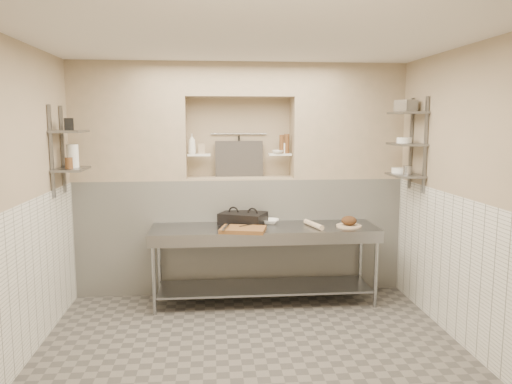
{
  "coord_description": "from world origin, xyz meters",
  "views": [
    {
      "loc": [
        -0.36,
        -4.4,
        2.1
      ],
      "look_at": [
        0.12,
        0.9,
        1.35
      ],
      "focal_mm": 35.0,
      "sensor_mm": 36.0,
      "label": 1
    }
  ],
  "objects": [
    {
      "name": "bread_loaf",
      "position": [
        1.23,
        1.13,
        0.97
      ],
      "size": [
        0.18,
        0.18,
        0.11
      ],
      "primitive_type": "ellipsoid",
      "color": "#4C2D19",
      "rests_on": "bread_board"
    },
    {
      "name": "wall_left",
      "position": [
        -2.05,
        0.0,
        1.4
      ],
      "size": [
        0.1,
        3.9,
        2.8
      ],
      "primitive_type": "cube",
      "color": "tan",
      "rests_on": "ground"
    },
    {
      "name": "wall_right",
      "position": [
        2.05,
        0.0,
        1.4
      ],
      "size": [
        0.1,
        3.9,
        2.8
      ],
      "primitive_type": "cube",
      "color": "tan",
      "rests_on": "ground"
    },
    {
      "name": "knife_blade",
      "position": [
        0.05,
        1.09,
        0.95
      ],
      "size": [
        0.22,
        0.17,
        0.01
      ],
      "primitive_type": "cube",
      "rotation": [
        0.0,
        0.0,
        0.61
      ],
      "color": "gray",
      "rests_on": "cutting_board"
    },
    {
      "name": "wainscot_right",
      "position": [
        1.99,
        0.0,
        0.7
      ],
      "size": [
        0.02,
        3.9,
        1.4
      ],
      "primitive_type": "cube",
      "color": "white",
      "rests_on": "floor"
    },
    {
      "name": "tongs",
      "position": [
        -0.2,
        0.97,
        0.96
      ],
      "size": [
        0.09,
        0.29,
        0.03
      ],
      "primitive_type": "cylinder",
      "rotation": [
        1.57,
        0.0,
        -0.24
      ],
      "color": "gray",
      "rests_on": "cutting_board"
    },
    {
      "name": "canister_right",
      "position": [
        1.84,
        0.98,
        1.56
      ],
      "size": [
        0.1,
        0.1,
        0.1
      ],
      "primitive_type": "cylinder",
      "color": "gray",
      "rests_on": "wall_shelf_right_lower"
    },
    {
      "name": "shelf_rail_left_a",
      "position": [
        -1.98,
        1.25,
        1.8
      ],
      "size": [
        0.03,
        0.03,
        0.95
      ],
      "primitive_type": "cube",
      "color": "slate",
      "rests_on": "wall_left"
    },
    {
      "name": "jar_alcove",
      "position": [
        -0.47,
        1.76,
        1.77
      ],
      "size": [
        0.08,
        0.08,
        0.12
      ],
      "primitive_type": "cube",
      "color": "tan",
      "rests_on": "alcove_shelf_left"
    },
    {
      "name": "wall_shelf_right_upper",
      "position": [
        1.84,
        1.05,
        2.2
      ],
      "size": [
        0.3,
        0.5,
        0.03
      ],
      "primitive_type": "cube",
      "color": "slate",
      "rests_on": "wall_right"
    },
    {
      "name": "wall_shelf_left_lower",
      "position": [
        -1.84,
        1.05,
        1.6
      ],
      "size": [
        0.3,
        0.5,
        0.02
      ],
      "primitive_type": "cube",
      "color": "slate",
      "rests_on": "wall_left"
    },
    {
      "name": "box_left_upper",
      "position": [
        -1.84,
        1.04,
        2.08
      ],
      "size": [
        0.12,
        0.12,
        0.13
      ],
      "primitive_type": "cube",
      "rotation": [
        0.0,
        0.0,
        0.33
      ],
      "color": "black",
      "rests_on": "wall_shelf_left_upper"
    },
    {
      "name": "cutting_board",
      "position": [
        -0.01,
        0.98,
        0.92
      ],
      "size": [
        0.55,
        0.44,
        0.04
      ],
      "primitive_type": "cube",
      "rotation": [
        0.0,
        0.0,
        -0.23
      ],
      "color": "brown",
      "rests_on": "prep_table"
    },
    {
      "name": "bowl_alcove",
      "position": [
        0.47,
        1.7,
        1.73
      ],
      "size": [
        0.17,
        0.17,
        0.04
      ],
      "primitive_type": "imported",
      "rotation": [
        0.0,
        0.0,
        -0.21
      ],
      "color": "white",
      "rests_on": "alcove_shelf_right"
    },
    {
      "name": "utensil_rail",
      "position": [
        0.0,
        1.92,
        1.95
      ],
      "size": [
        0.7,
        0.02,
        0.02
      ],
      "primitive_type": "cylinder",
      "rotation": [
        0.0,
        1.57,
        0.0
      ],
      "color": "gray",
      "rests_on": "wall_back"
    },
    {
      "name": "jug_left",
      "position": [
        -1.84,
        1.12,
        1.74
      ],
      "size": [
        0.12,
        0.12,
        0.25
      ],
      "primitive_type": "cylinder",
      "color": "white",
      "rests_on": "wall_shelf_left_lower"
    },
    {
      "name": "prep_table",
      "position": [
        0.25,
        1.18,
        0.64
      ],
      "size": [
        2.6,
        0.7,
        0.9
      ],
      "color": "gray",
      "rests_on": "floor"
    },
    {
      "name": "floor",
      "position": [
        0.0,
        0.0,
        -0.05
      ],
      "size": [
        4.0,
        3.9,
        0.1
      ],
      "primitive_type": "cube",
      "color": "#5F5954",
      "rests_on": "ground"
    },
    {
      "name": "shelf_rail_left_b",
      "position": [
        -1.98,
        0.85,
        1.8
      ],
      "size": [
        0.03,
        0.03,
        0.95
      ],
      "primitive_type": "cube",
      "color": "slate",
      "rests_on": "wall_left"
    },
    {
      "name": "bread_board",
      "position": [
        1.23,
        1.13,
        0.91
      ],
      "size": [
        0.29,
        0.29,
        0.02
      ],
      "primitive_type": "cylinder",
      "color": "beige",
      "rests_on": "prep_table"
    },
    {
      "name": "condiment_a",
      "position": [
        0.59,
        1.74,
        1.83
      ],
      "size": [
        0.07,
        0.07,
        0.24
      ],
      "primitive_type": "cylinder",
      "color": "brown",
      "rests_on": "alcove_shelf_right"
    },
    {
      "name": "rolling_pin",
      "position": [
        0.81,
        1.13,
        0.93
      ],
      "size": [
        0.17,
        0.4,
        0.06
      ],
      "primitive_type": "cylinder",
      "rotation": [
        1.57,
        0.0,
        0.28
      ],
      "color": "beige",
      "rests_on": "prep_table"
    },
    {
      "name": "alcove_sill",
      "position": [
        0.0,
        1.75,
        1.41
      ],
      "size": [
        1.3,
        0.4,
        0.02
      ],
      "primitive_type": "cube",
      "color": "tan",
      "rests_on": "backwall_lower"
    },
    {
      "name": "bottle_soap",
      "position": [
        -0.58,
        1.74,
        1.84
      ],
      "size": [
        0.11,
        0.11,
        0.25
      ],
      "primitive_type": "imported",
      "rotation": [
        0.0,
        0.0,
        -0.21
      ],
      "color": "white",
      "rests_on": "alcove_shelf_left"
    },
    {
      "name": "wall_back",
      "position": [
        0.0,
        2.0,
        1.4
      ],
      "size": [
        4.0,
        0.1,
        2.8
      ],
      "primitive_type": "cube",
      "color": "tan",
      "rests_on": "ground"
    },
    {
      "name": "panini_press",
      "position": [
        0.01,
        1.38,
        0.97
      ],
      "size": [
        0.62,
        0.55,
        0.14
      ],
      "rotation": [
        0.0,
        0.0,
        -0.43
      ],
      "color": "black",
      "rests_on": "prep_table"
    },
    {
      "name": "condiment_b",
      "position": [
        0.52,
        1.74,
        1.83
      ],
      "size": [
        0.06,
        0.06,
        0.23
      ],
      "primitive_type": "cylinder",
      "color": "brown",
      "rests_on": "alcove_shelf_right"
    },
    {
      "name": "alcove_shelf_left",
      "position": [
        -0.5,
        1.75,
        1.7
      ],
      "size": [
        0.28,
        0.16,
        0.02
      ],
      "primitive_type": "cube",
      "color": "white",
      "rests_on": "backwall_lower"
    },
    {
      "name": "wall_front",
      "position": [
        0.0,
        -2.0,
        1.4
      ],
      "size": [
        4.0,
        0.1,
        2.8
      ],
      "primitive_type": "cube",
      "color": "tan",
      "rests_on": "ground"
    },
    {
      "name": "basket_right",
      "position": [
        1.84,
        1.11,
        2.28
      ],
      "size": [
        0.23,
        0.26,
        0.13
      ],
      "primitive_type": "cube",
      "rotation": [
        0.0,
        0.0,
        0.36
      ],
      "color": "gray",
      "rests_on": "wall_shelf_right_upper"
    },
    {
      "name": "bowl_right",
      "position": [
        1.84,
        1.2,
        1.54
      ],
      "size": [
        0.2,
        0.2,
        0.06
      ],
      "primitive_type": "cylinder",
      "color": "white",
      "rests_on": "wall_shelf_right_lower"
    },
    {
      "name": "condiment_c",
      "position": [
        0.56,
        1.75,
        1.78
      ],
      "size": [
        0.07,
        0.07,
        0.13
      ],
      "primitive_type": "cylinder",
      "color": "white",
      "rests_on": "alcove_shelf_right"
    },
    {
      "name": "shelf_rail_right_a",
      "position": [
        1.98,
        1.25,
        1.85
      ],
      "size": [
        0.03,
        0.03,
        1.05
      ],
      "primitive_type": "cube",
      "color": "slate",
      "rests_on": "wall_right"
    },
    {
      "name": "mixing_bowl",
      "position": [
        0.33,
        1.37,
        0.93
      ],
      "size": [
        0.26,
        0.26,
        0.05
      ],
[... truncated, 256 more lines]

